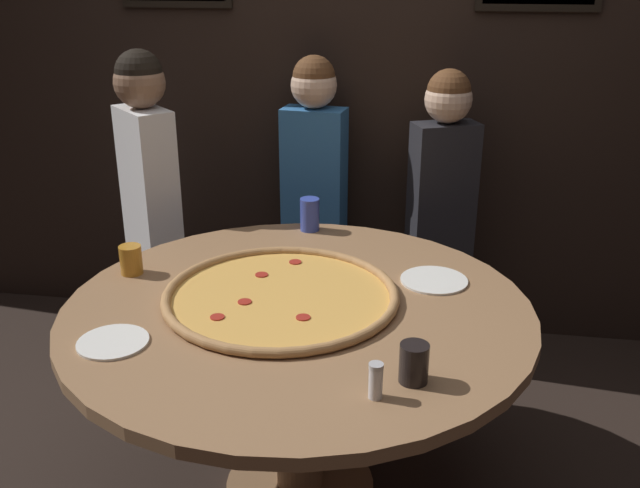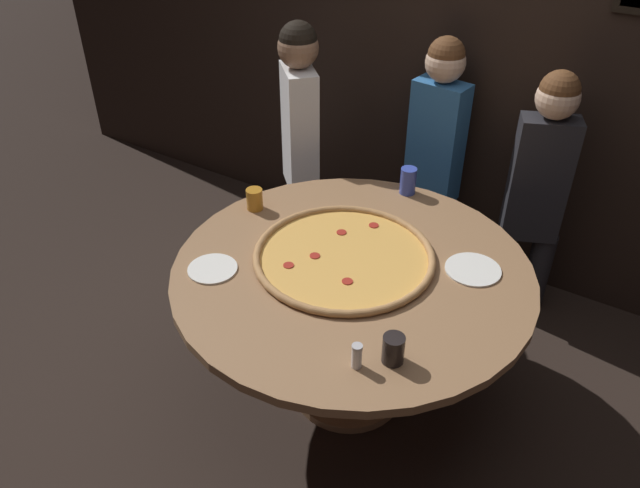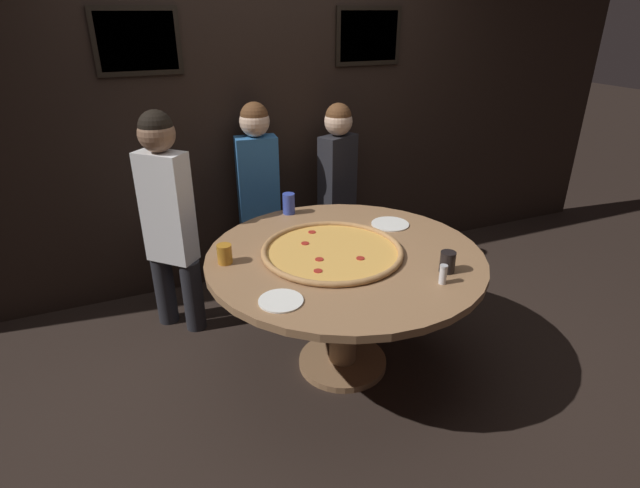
% 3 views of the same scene
% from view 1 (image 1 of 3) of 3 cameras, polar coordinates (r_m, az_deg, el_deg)
% --- Properties ---
extents(back_wall, '(6.40, 0.08, 2.60)m').
position_cam_1_polar(back_wall, '(3.39, 2.47, 14.14)').
color(back_wall, black).
rests_on(back_wall, ground_plane).
extents(dining_table, '(1.49, 1.49, 0.74)m').
position_cam_1_polar(dining_table, '(2.34, -1.76, -7.97)').
color(dining_table, '#936B47').
rests_on(dining_table, ground_plane).
extents(giant_pizza, '(0.77, 0.77, 0.03)m').
position_cam_1_polar(giant_pizza, '(2.31, -3.15, -4.11)').
color(giant_pizza, '#E5A84C').
rests_on(giant_pizza, dining_table).
extents(drink_cup_by_shaker, '(0.08, 0.08, 0.10)m').
position_cam_1_polar(drink_cup_by_shaker, '(2.56, -14.89, -1.23)').
color(drink_cup_by_shaker, '#BC7A23').
rests_on(drink_cup_by_shaker, dining_table).
extents(drink_cup_front_edge, '(0.08, 0.08, 0.11)m').
position_cam_1_polar(drink_cup_front_edge, '(1.88, 7.52, -9.43)').
color(drink_cup_front_edge, black).
rests_on(drink_cup_front_edge, dining_table).
extents(drink_cup_near_right, '(0.08, 0.08, 0.13)m').
position_cam_1_polar(drink_cup_near_right, '(2.86, -0.83, 2.38)').
color(drink_cup_near_right, '#384CB7').
rests_on(drink_cup_near_right, dining_table).
extents(white_plate_near_front, '(0.20, 0.20, 0.01)m').
position_cam_1_polar(white_plate_near_front, '(2.14, -16.23, -7.54)').
color(white_plate_near_front, white).
rests_on(white_plate_near_front, dining_table).
extents(white_plate_beside_cup, '(0.23, 0.23, 0.01)m').
position_cam_1_polar(white_plate_beside_cup, '(2.46, 9.11, -2.88)').
color(white_plate_beside_cup, white).
rests_on(white_plate_beside_cup, dining_table).
extents(condiment_shaker, '(0.04, 0.04, 0.10)m').
position_cam_1_polar(condiment_shaker, '(1.81, 4.48, -10.84)').
color(condiment_shaker, silver).
rests_on(condiment_shaker, dining_table).
extents(diner_far_left, '(0.35, 0.25, 1.34)m').
position_cam_1_polar(diner_far_left, '(3.21, 9.69, 3.36)').
color(diner_far_left, '#232328').
rests_on(diner_far_left, ground_plane).
extents(diner_side_right, '(0.34, 0.34, 1.42)m').
position_cam_1_polar(diner_side_right, '(3.19, -13.45, 3.91)').
color(diner_side_right, '#232328').
rests_on(diner_side_right, ground_plane).
extents(diner_side_left, '(0.35, 0.21, 1.37)m').
position_cam_1_polar(diner_side_left, '(3.32, -0.47, 4.68)').
color(diner_side_left, '#232328').
rests_on(diner_side_left, ground_plane).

